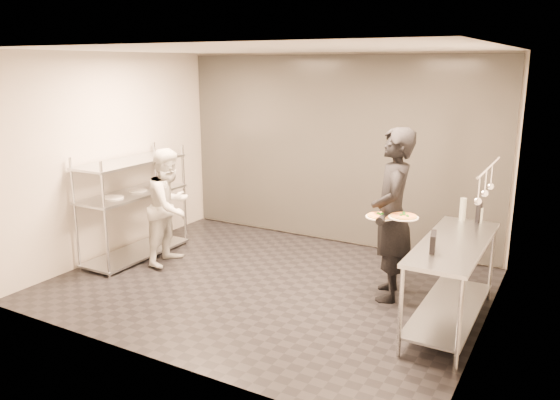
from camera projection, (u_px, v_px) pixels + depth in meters
The scene contains 13 objects.
room_shell at pixel (311, 158), 7.36m from camera, with size 5.00×4.00×2.80m.
pass_rack at pixel (133, 203), 7.54m from camera, with size 0.60×1.60×1.50m.
prep_counter at pixel (452, 269), 5.52m from camera, with size 0.60×1.80×0.92m.
utensil_rail at pixel (486, 183), 5.17m from camera, with size 0.07×1.20×0.31m.
waiter at pixel (392, 215), 6.14m from camera, with size 0.72×0.47×1.97m, color black.
chef at pixel (170, 206), 7.30m from camera, with size 0.76×0.59×1.57m, color silver.
pizza_plate_near at pixel (380, 216), 6.01m from camera, with size 0.32×0.32×0.05m.
pizza_plate_far at pixel (403, 216), 5.81m from camera, with size 0.32×0.32×0.05m.
salad_plate at pixel (396, 179), 6.38m from camera, with size 0.25×0.25×0.07m.
pos_monitor at pixel (433, 242), 5.15m from camera, with size 0.05×0.24×0.18m, color black.
bottle_green at pixel (463, 209), 6.13m from camera, with size 0.07×0.07×0.26m, color gray.
bottle_clear at pixel (480, 215), 6.05m from camera, with size 0.05×0.05×0.18m, color gray.
bottle_dark at pixel (479, 212), 6.05m from camera, with size 0.07×0.07×0.24m, color black.
Camera 1 is at (3.20, -5.37, 2.65)m, focal length 35.00 mm.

